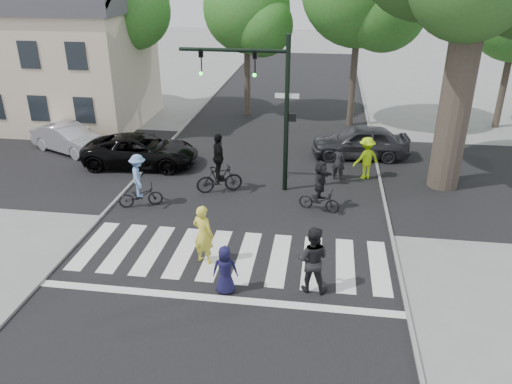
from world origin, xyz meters
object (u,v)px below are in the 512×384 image
cyclist_left (139,184)px  car_suv (141,151)px  pedestrian_child (225,270)px  cyclist_mid (219,169)px  car_silver (69,138)px  cyclist_right (320,189)px  car_grey (360,142)px  traffic_signal (264,92)px  pedestrian_adult (312,259)px  pedestrian_woman (203,235)px

cyclist_left → car_suv: cyclist_left is taller
pedestrian_child → cyclist_mid: 6.68m
car_silver → cyclist_mid: bearing=-89.4°
cyclist_right → car_grey: size_ratio=0.44×
car_suv → cyclist_left: bearing=-163.9°
traffic_signal → car_grey: size_ratio=1.35×
cyclist_right → cyclist_mid: bearing=164.6°
cyclist_mid → car_suv: (-4.03, 2.29, -0.29)m
pedestrian_adult → car_suv: pedestrian_adult is taller
car_suv → car_grey: 9.97m
traffic_signal → cyclist_right: size_ratio=3.10×
cyclist_left → car_grey: 10.46m
traffic_signal → cyclist_right: 4.12m
cyclist_right → car_suv: cyclist_right is taller
car_suv → pedestrian_child: bearing=-151.0°
traffic_signal → pedestrian_child: 7.74m
pedestrian_woman → pedestrian_adult: (3.25, -0.95, 0.03)m
car_grey → pedestrian_adult: bearing=-13.7°
pedestrian_child → car_grey: (4.09, 11.23, 0.05)m
pedestrian_woman → car_grey: pedestrian_woman is taller
traffic_signal → car_suv: (-5.72, 1.73, -3.21)m
traffic_signal → cyclist_left: traffic_signal is taller
pedestrian_woman → cyclist_left: cyclist_left is taller
cyclist_right → pedestrian_woman: bearing=-129.8°
pedestrian_woman → cyclist_right: 5.21m
cyclist_right → car_silver: size_ratio=0.48×
car_suv → car_grey: size_ratio=1.13×
traffic_signal → car_suv: 6.78m
cyclist_mid → car_suv: bearing=150.4°
pedestrian_child → cyclist_right: (2.40, 5.40, 0.16)m
cyclist_right → car_suv: (-7.97, 3.38, -0.17)m
pedestrian_child → car_silver: 13.90m
pedestrian_child → cyclist_mid: size_ratio=0.59×
cyclist_mid → car_silver: bearing=156.3°
pedestrian_child → car_grey: 11.95m
pedestrian_child → pedestrian_adult: (2.31, 0.45, 0.26)m
pedestrian_woman → cyclist_left: size_ratio=0.93×
cyclist_left → car_suv: bearing=109.5°
pedestrian_child → pedestrian_adult: bearing=-176.1°
cyclist_mid → cyclist_right: bearing=-15.4°
pedestrian_adult → pedestrian_woman: bearing=-11.1°
car_suv → car_grey: bearing=-79.2°
pedestrian_child → cyclist_mid: (-1.55, 6.49, 0.27)m
pedestrian_child → car_suv: pedestrian_child is taller
pedestrian_child → car_grey: bearing=-117.2°
traffic_signal → pedestrian_woman: size_ratio=3.18×
pedestrian_adult → traffic_signal: bearing=-66.6°
car_suv → car_silver: bearing=69.4°
pedestrian_adult → cyclist_right: 4.95m
cyclist_left → pedestrian_adult: bearing=-33.9°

